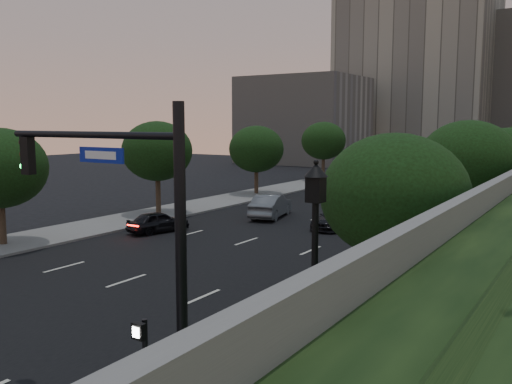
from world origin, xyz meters
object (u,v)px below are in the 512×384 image
Objects in this scene: street_lamp at (315,271)px; sedan_mid_left at (271,206)px; pedestrian_c at (398,258)px; sedan_near_right at (336,218)px; pedestrian_b at (413,261)px; pedestrian_a at (320,323)px; sedan_near_left at (158,222)px; sedan_far_right at (471,192)px; sedan_far_left at (375,177)px; traffic_signal_mast at (143,257)px.

street_lamp is 23.36m from sedan_mid_left.
sedan_mid_left is 16.41m from pedestrian_c.
sedan_mid_left is 5.61m from sedan_near_right.
pedestrian_a is at bearing 72.39° from pedestrian_b.
pedestrian_c reaches higher than sedan_near_left.
sedan_near_right is (-7.59, 18.11, -1.99)m from street_lamp.
pedestrian_c is at bearing 93.49° from street_lamp.
pedestrian_b is at bearing -95.83° from sedan_far_right.
street_lamp reaches higher than sedan_near_left.
sedan_mid_left is 1.26× the size of sedan_far_right.
sedan_far_right is at bearing 94.97° from street_lamp.
pedestrian_a reaches higher than sedan_mid_left.
sedan_far_right reaches higher than sedan_far_left.
pedestrian_c is (-0.53, 8.70, -1.57)m from street_lamp.
traffic_signal_mast reaches higher than pedestrian_c.
sedan_mid_left is 2.72× the size of pedestrian_c.
street_lamp is at bearing 110.24° from sedan_mid_left.
pedestrian_b is (13.16, -10.57, 0.19)m from sedan_mid_left.
pedestrian_a reaches higher than sedan_far_right.
pedestrian_c is (12.54, -10.59, 0.24)m from sedan_mid_left.
street_lamp is 1.47× the size of sedan_near_left.
traffic_signal_mast is 26.24m from sedan_mid_left.
street_lamp is 8.87m from pedestrian_b.
sedan_near_left is at bearing -22.42° from pedestrian_a.
traffic_signal_mast reaches higher than sedan_near_left.
sedan_near_right is 12.13m from pedestrian_b.
sedan_near_left is 0.76× the size of sedan_mid_left.
traffic_signal_mast is at bearing -75.29° from sedan_near_right.
pedestrian_b is (16.17, -2.43, 0.37)m from sedan_near_left.
pedestrian_a is (1.90, 4.93, -2.68)m from traffic_signal_mast.
pedestrian_a is (15.97, -10.56, 0.34)m from sedan_near_left.
sedan_far_right is 27.55m from pedestrian_b.
street_lamp reaches higher than sedan_far_right.
pedestrian_b is (0.19, 8.12, 0.02)m from pedestrian_a.
traffic_signal_mast is 13.37m from pedestrian_c.
pedestrian_b is at bearing -80.32° from pedestrian_a.
sedan_mid_left is at bearing -94.22° from sedan_near_left.
pedestrian_c is (2.61, -27.38, 0.39)m from sedan_far_right.
sedan_near_right is 1.12× the size of sedan_far_right.
sedan_far_right is (11.72, -8.36, 0.01)m from sedan_far_left.
pedestrian_b reaches higher than sedan_near_right.
sedan_near_left is at bearing 55.79° from sedan_mid_left.
street_lamp is 8.85m from pedestrian_c.
traffic_signal_mast reaches higher than pedestrian_a.
sedan_mid_left is at bearing -55.01° from pedestrian_b.
street_lamp is (2.00, 4.34, -1.04)m from traffic_signal_mast.
sedan_near_right is (8.49, 6.95, -0.01)m from sedan_near_left.
sedan_far_right is at bearing -99.52° from pedestrian_b.
traffic_signal_mast is 1.83× the size of sedan_near_left.
pedestrian_b is at bearing -50.00° from sedan_near_right.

